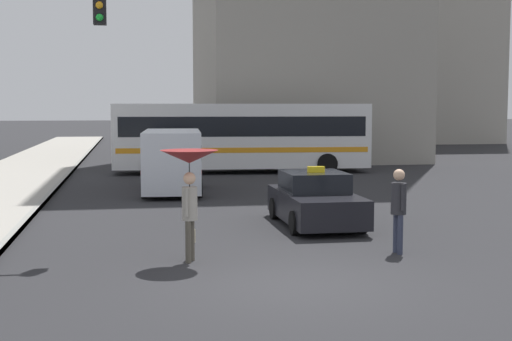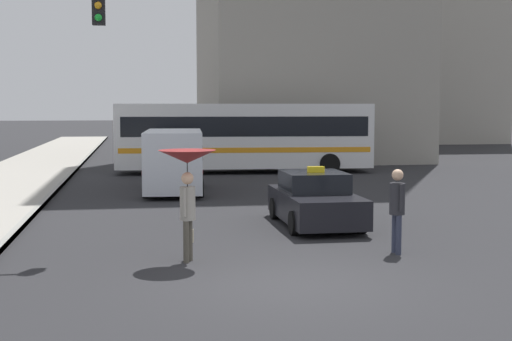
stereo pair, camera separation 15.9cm
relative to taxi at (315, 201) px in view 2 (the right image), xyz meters
The scene contains 7 objects.
ground_plane 6.39m from the taxi, 108.73° to the right, with size 300.00×300.00×0.00m, color #262628.
taxi is the anchor object (origin of this frame).
ambulance_van 8.64m from the taxi, 112.63° to the left, with size 2.37×5.28×2.26m.
city_bus 15.32m from the taxi, 88.57° to the left, with size 12.12×3.25×3.27m.
pedestrian_with_umbrella 5.46m from the taxi, 133.13° to the right, with size 1.17×1.17×2.28m.
pedestrian_man 3.94m from the taxi, 77.80° to the right, with size 0.35×0.48×1.82m.
traffic_light 8.04m from the taxi, 163.65° to the right, with size 2.80×0.38×6.03m.
Camera 2 is at (-2.58, -12.16, 3.16)m, focal length 50.00 mm.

